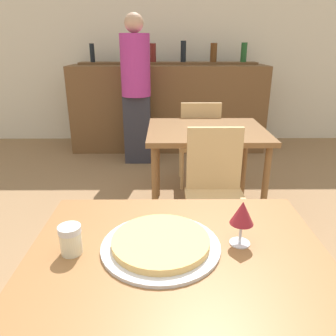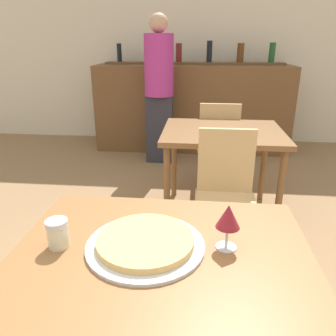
{
  "view_description": "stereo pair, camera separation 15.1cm",
  "coord_description": "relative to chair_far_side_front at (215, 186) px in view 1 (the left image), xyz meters",
  "views": [
    {
      "loc": [
        -0.04,
        -0.86,
        1.42
      ],
      "look_at": [
        -0.03,
        0.55,
        0.87
      ],
      "focal_mm": 35.0,
      "sensor_mm": 36.0,
      "label": 1
    },
    {
      "loc": [
        0.11,
        -0.85,
        1.42
      ],
      "look_at": [
        -0.03,
        0.55,
        0.87
      ],
      "focal_mm": 35.0,
      "sensor_mm": 36.0,
      "label": 2
    }
  ],
  "objects": [
    {
      "name": "wine_glass",
      "position": [
        -0.08,
        -1.07,
        0.38
      ],
      "size": [
        0.08,
        0.08,
        0.16
      ],
      "color": "silver",
      "rests_on": "dining_table_near"
    },
    {
      "name": "person_standing",
      "position": [
        -0.68,
        1.9,
        0.43
      ],
      "size": [
        0.34,
        0.34,
        1.72
      ],
      "color": "#2D2D38",
      "rests_on": "ground_plane"
    },
    {
      "name": "dining_table_far",
      "position": [
        0.0,
        0.57,
        0.16
      ],
      "size": [
        0.95,
        0.8,
        0.76
      ],
      "color": "brown",
      "rests_on": "ground_plane"
    },
    {
      "name": "dining_table_near",
      "position": [
        -0.3,
        -1.16,
        0.18
      ],
      "size": [
        0.99,
        0.85,
        0.77
      ],
      "color": "brown",
      "rests_on": "ground_plane"
    },
    {
      "name": "bar_back_shelf",
      "position": [
        -0.25,
        2.62,
        0.69
      ],
      "size": [
        2.39,
        0.24,
        0.3
      ],
      "color": "brown",
      "rests_on": "bar_counter"
    },
    {
      "name": "bar_counter",
      "position": [
        -0.3,
        2.48,
        0.06
      ],
      "size": [
        2.6,
        0.56,
        1.14
      ],
      "color": "brown",
      "rests_on": "ground_plane"
    },
    {
      "name": "chair_far_side_front",
      "position": [
        0.0,
        0.0,
        0.0
      ],
      "size": [
        0.4,
        0.4,
        0.89
      ],
      "color": "tan",
      "rests_on": "ground_plane"
    },
    {
      "name": "wall_back",
      "position": [
        -0.3,
        2.98,
        0.89
      ],
      "size": [
        8.0,
        0.05,
        2.8
      ],
      "color": "silver",
      "rests_on": "ground_plane"
    },
    {
      "name": "chair_far_side_back",
      "position": [
        0.0,
        1.14,
        0.0
      ],
      "size": [
        0.4,
        0.4,
        0.89
      ],
      "rotation": [
        0.0,
        0.0,
        3.14
      ],
      "color": "tan",
      "rests_on": "ground_plane"
    },
    {
      "name": "cheese_shaker",
      "position": [
        -0.64,
        -1.12,
        0.32
      ],
      "size": [
        0.07,
        0.07,
        0.1
      ],
      "color": "beige",
      "rests_on": "dining_table_near"
    },
    {
      "name": "pizza_tray",
      "position": [
        -0.35,
        -1.1,
        0.28
      ],
      "size": [
        0.4,
        0.4,
        0.04
      ],
      "color": "silver",
      "rests_on": "dining_table_near"
    }
  ]
}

